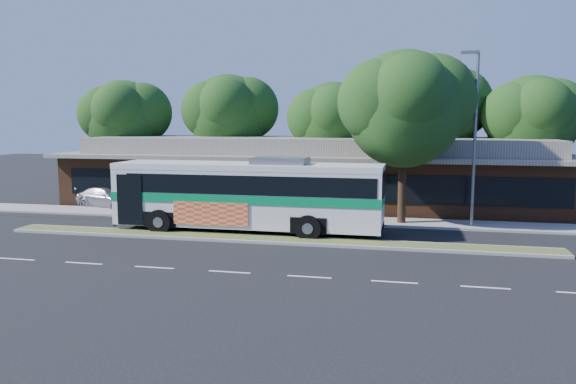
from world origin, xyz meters
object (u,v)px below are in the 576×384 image
Objects in this scene: transit_bus at (249,191)px; sidewalk_tree at (413,106)px; lamp_post at (474,134)px; sedan at (108,197)px.

transit_bus is 1.46× the size of sidewalk_tree.
lamp_post is at bearing 18.29° from transit_bus.
transit_bus is 2.94× the size of sedan.
transit_bus is at bearing -102.48° from sedan.
sedan is (-22.11, 2.14, -4.24)m from lamp_post.
sidewalk_tree is (18.99, -1.80, 5.66)m from sedan.
sidewalk_tree is (-3.12, 0.35, 1.42)m from lamp_post.
lamp_post is 11.89m from transit_bus.
lamp_post is 0.67× the size of transit_bus.
sidewalk_tree reaches higher than sedan.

